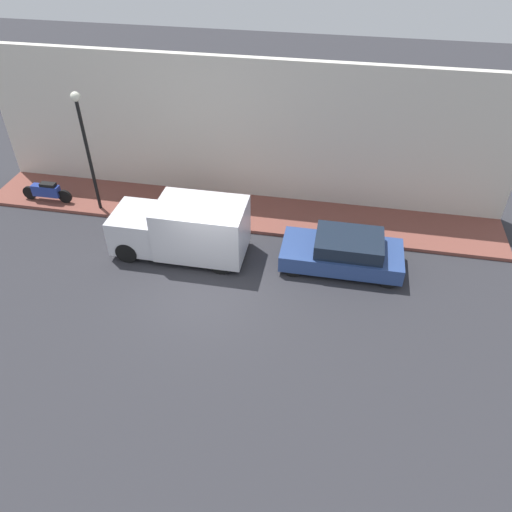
% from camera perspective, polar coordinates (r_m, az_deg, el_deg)
% --- Properties ---
extents(ground_plane, '(60.00, 60.00, 0.00)m').
position_cam_1_polar(ground_plane, '(15.66, -5.58, -3.54)').
color(ground_plane, '#2D2D33').
extents(sidewalk, '(2.40, 19.29, 0.13)m').
position_cam_1_polar(sidewalk, '(18.88, -2.21, 5.10)').
color(sidewalk, brown).
rests_on(sidewalk, ground_plane).
extents(building_facade, '(0.30, 19.29, 5.34)m').
position_cam_1_polar(building_facade, '(18.78, -1.49, 14.00)').
color(building_facade, silver).
rests_on(building_facade, ground_plane).
extents(parked_car, '(1.78, 3.87, 1.18)m').
position_cam_1_polar(parked_car, '(16.27, 9.97, 0.48)').
color(parked_car, '#2D4784').
rests_on(parked_car, ground_plane).
extents(delivery_van, '(1.87, 4.41, 1.94)m').
position_cam_1_polar(delivery_van, '(16.54, -8.46, 3.15)').
color(delivery_van, silver).
rests_on(delivery_van, ground_plane).
extents(motorcycle_black, '(0.30, 2.08, 0.75)m').
position_cam_1_polar(motorcycle_black, '(18.54, -8.68, 5.70)').
color(motorcycle_black, black).
rests_on(motorcycle_black, sidewalk).
extents(motorcycle_blue, '(0.30, 2.00, 0.78)m').
position_cam_1_polar(motorcycle_blue, '(20.79, -22.82, 6.85)').
color(motorcycle_blue, navy).
rests_on(motorcycle_blue, sidewalk).
extents(streetlamp, '(0.33, 0.33, 4.45)m').
position_cam_1_polar(streetlamp, '(18.55, -19.03, 12.85)').
color(streetlamp, black).
rests_on(streetlamp, sidewalk).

